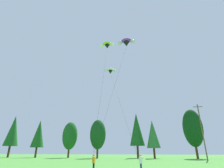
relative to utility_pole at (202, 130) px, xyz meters
name	(u,v)px	position (x,y,z in m)	size (l,w,h in m)	color
treeline_tree_a	(13,131)	(-58.47, 10.99, 2.01)	(4.66, 4.66, 13.89)	#472D19
treeline_tree_b	(39,134)	(-48.90, 11.58, 0.89)	(4.26, 4.26, 12.10)	#472D19
treeline_tree_c	(70,136)	(-37.26, 10.87, -0.01)	(4.78, 4.78, 11.05)	#472D19
treeline_tree_d	(98,134)	(-27.47, 9.19, 0.15)	(4.85, 4.85, 11.30)	#472D19
treeline_tree_e	(137,129)	(-15.51, 12.10, 1.80)	(4.58, 4.58, 13.55)	#472D19
treeline_tree_f	(153,134)	(-10.80, 9.54, 0.02)	(3.96, 3.96, 10.72)	#472D19
treeline_tree_g	(193,128)	(1.03, 10.57, 1.73)	(5.56, 5.56, 13.91)	#472D19
utility_pole	(202,130)	(0.00, 0.00, 0.00)	(2.20, 0.26, 12.83)	brown
kite_flyer_near	(94,162)	(-19.38, -25.75, -5.70)	(0.25, 0.57, 1.69)	black
kite_flyer_mid	(141,162)	(-14.68, -25.51, -5.69)	(0.67, 0.69, 1.69)	navy
parafoil_kite_high_lime_white	(107,45)	(-20.79, -12.07, 17.75)	(3.51, 14.29, 24.06)	#93D633
parafoil_kite_mid_white	(110,71)	(-19.94, -12.45, 10.97)	(6.28, 13.64, 16.69)	white
parafoil_kite_far_purple	(126,42)	(-16.16, -16.67, 14.75)	(5.16, 9.73, 21.01)	purple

